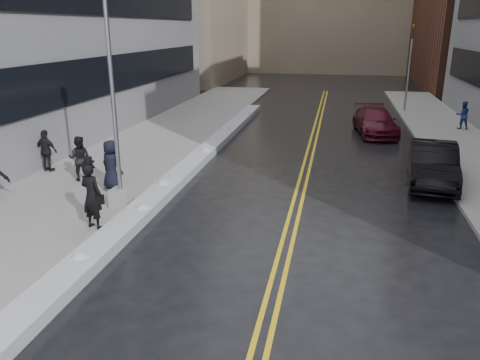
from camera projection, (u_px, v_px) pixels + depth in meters
The scene contains 16 objects.
ground at pixel (198, 244), 13.47m from camera, with size 160.00×160.00×0.00m, color black.
sidewalk_west at pixel (146, 148), 23.86m from camera, with size 5.50×50.00×0.15m, color gray.
sidewalk_east at pixel (478, 165), 20.81m from camera, with size 4.00×50.00×0.15m, color gray.
lane_line_left at pixel (306, 158), 22.32m from camera, with size 0.12×50.00×0.01m, color gold.
lane_line_right at pixel (312, 158), 22.26m from camera, with size 0.12×50.00×0.01m, color gold.
snow_ridge at pixel (197, 160), 21.33m from camera, with size 0.90×30.00×0.34m, color #B9BAC2.
lamppost at pixel (116, 137), 15.18m from camera, with size 0.65×0.65×7.62m.
fire_hydrant at pixel (456, 154), 20.86m from camera, with size 0.26×0.26×0.73m.
traffic_signal at pixel (409, 65), 33.09m from camera, with size 0.16×0.20×6.00m.
pedestrian_fedora at pixel (92, 196), 13.87m from camera, with size 0.75×0.49×2.05m, color black.
pedestrian_b at pixel (80, 158), 18.34m from camera, with size 0.86×0.67×1.78m, color black.
pedestrian_c at pixel (111, 165), 17.37m from camera, with size 0.90×0.59×1.85m, color black.
pedestrian_d at pixel (47, 151), 19.47m from camera, with size 1.04×0.43×1.77m, color black.
pedestrian_east at pixel (463, 115), 27.69m from camera, with size 0.80×0.62×1.64m, color navy.
car_black at pixel (433, 164), 18.39m from camera, with size 1.71×4.92×1.62m, color black.
car_maroon at pixel (375, 122), 27.03m from camera, with size 2.07×5.09×1.48m, color #440A1A.
Camera 1 is at (3.67, -11.72, 5.94)m, focal length 35.00 mm.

